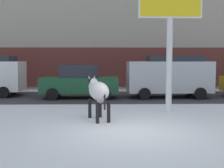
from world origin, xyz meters
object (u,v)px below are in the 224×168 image
car_silver_van (169,75)px  car_darkgreen_sedan (80,82)px  billboard (170,4)px  pedestrian_near_billboard (166,78)px  cow_holstein (99,91)px

car_silver_van → car_darkgreen_sedan: bearing=-177.8°
billboard → pedestrian_near_billboard: billboard is taller
billboard → car_darkgreen_sedan: size_ratio=1.31×
car_silver_van → pedestrian_near_billboard: car_silver_van is taller
car_silver_van → pedestrian_near_billboard: 3.57m
car_darkgreen_sedan → pedestrian_near_billboard: bearing=33.5°
pedestrian_near_billboard → car_darkgreen_sedan: bearing=-146.5°
cow_holstein → car_darkgreen_sedan: size_ratio=0.46×
pedestrian_near_billboard → car_silver_van: bearing=-99.4°
cow_holstein → pedestrian_near_billboard: size_ratio=1.11×
car_darkgreen_sedan → pedestrian_near_billboard: 6.69m
car_silver_van → cow_holstein: bearing=-122.0°
car_silver_van → pedestrian_near_billboard: bearing=80.6°
billboard → pedestrian_near_billboard: (1.59, 8.06, -3.43)m
billboard → car_darkgreen_sedan: (-3.99, 4.37, -3.41)m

